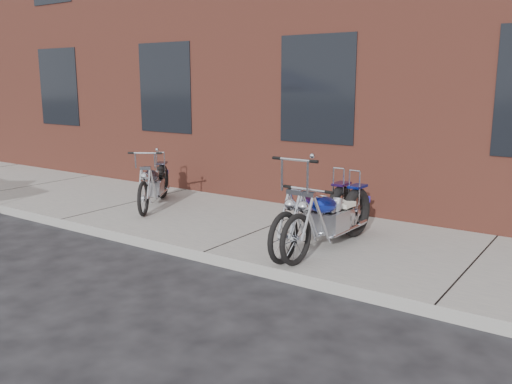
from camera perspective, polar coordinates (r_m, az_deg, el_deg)
The scene contains 6 objects.
ground at distance 7.19m, azimuth -5.52°, elevation -7.44°, with size 120.00×120.00×0.00m, color black.
sidewalk at distance 8.31m, azimuth 1.17°, elevation -4.20°, with size 22.00×3.00×0.15m, color gray.
building_brick at distance 13.99m, azimuth 16.91°, elevation 17.95°, with size 22.00×10.00×8.00m, color brown.
chopper_purple at distance 7.27m, azimuth 6.39°, elevation -2.63°, with size 0.55×2.26×1.27m.
chopper_blue at distance 7.20m, azimuth 7.90°, elevation -2.86°, with size 0.54×2.23×0.97m.
chopper_third at distance 9.78m, azimuth -10.67°, elevation 0.68°, with size 1.16×1.78×1.04m.
Camera 1 is at (4.41, -5.17, 2.34)m, focal length 38.00 mm.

